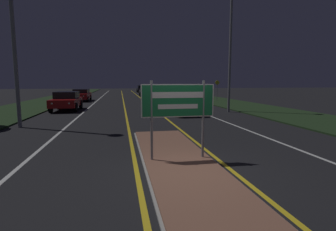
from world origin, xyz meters
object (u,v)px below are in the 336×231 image
car_receding_3 (141,89)px  car_receding_2 (146,91)px  car_receding_0 (182,103)px  streetlight_right_near (231,22)px  highway_sign (178,104)px  car_approaching_1 (81,95)px  car_approaching_0 (67,100)px  car_receding_1 (180,94)px  warning_sign (217,88)px

car_receding_3 → car_receding_2: bearing=-91.9°
car_receding_0 → car_receding_2: car_receding_0 is taller
streetlight_right_near → car_receding_0: 6.74m
highway_sign → car_approaching_1: 25.20m
car_receding_2 → car_approaching_0: bearing=-112.6°
highway_sign → car_receding_0: bearing=76.0°
highway_sign → streetlight_right_near: 13.65m
car_receding_0 → car_receding_1: (2.92, 13.30, 0.01)m
car_receding_0 → car_receding_3: size_ratio=0.89×
car_approaching_1 → warning_sign: 15.65m
car_receding_0 → warning_sign: warning_sign is taller
highway_sign → car_receding_0: (2.65, 10.59, -0.85)m
highway_sign → warning_sign: 23.77m
car_receding_2 → car_approaching_1: 12.42m
streetlight_right_near → car_approaching_0: bearing=164.7°
warning_sign → streetlight_right_near: bearing=-106.6°
warning_sign → car_approaching_0: bearing=-153.9°
car_receding_3 → warning_sign: warning_sign is taller
car_receding_0 → car_approaching_1: car_receding_0 is taller
car_receding_1 → car_approaching_0: 14.69m
streetlight_right_near → car_receding_0: streetlight_right_near is taller
car_approaching_1 → warning_sign: size_ratio=2.01×
streetlight_right_near → car_approaching_0: size_ratio=2.44×
highway_sign → car_receding_1: bearing=76.9°
car_receding_3 → highway_sign: bearing=-93.4°
car_receding_3 → car_approaching_1: (-8.78, -23.08, -0.03)m
car_receding_2 → warning_sign: size_ratio=1.77×
car_receding_3 → car_approaching_0: (-8.49, -33.16, 0.02)m
car_approaching_0 → highway_sign: bearing=-68.6°
car_receding_0 → car_receding_2: bearing=90.6°
car_receding_1 → car_approaching_0: bearing=-139.7°
car_receding_0 → car_approaching_0: 9.12m
highway_sign → car_approaching_1: highway_sign is taller
streetlight_right_near → car_receding_0: bearing=-171.6°
car_receding_0 → car_approaching_1: bearing=121.7°
streetlight_right_near → car_receding_3: streetlight_right_near is taller
warning_sign → car_receding_3: bearing=104.4°
car_receding_3 → streetlight_right_near: bearing=-84.6°
car_receding_2 → car_approaching_1: size_ratio=0.88×
car_receding_2 → car_receding_3: bearing=88.1°
car_approaching_0 → streetlight_right_near: bearing=-15.3°
car_receding_2 → streetlight_right_near: bearing=-80.2°
car_approaching_1 → streetlight_right_near: bearing=-47.5°
streetlight_right_near → car_approaching_1: bearing=132.5°
car_approaching_0 → car_receding_3: bearing=75.6°
car_approaching_0 → warning_sign: warning_sign is taller
car_receding_2 → car_receding_3: 13.88m
car_receding_3 → car_approaching_0: bearing=-104.4°
car_receding_0 → car_receding_1: size_ratio=0.92×
streetlight_right_near → car_receding_2: size_ratio=2.50×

